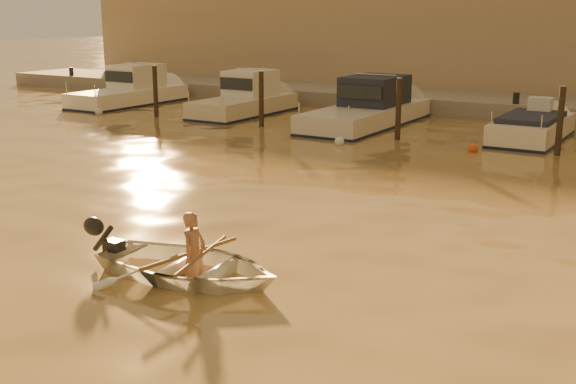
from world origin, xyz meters
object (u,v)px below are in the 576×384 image
Objects in this scene: dinghy at (189,266)px; moored_boat_2 at (367,108)px; moored_boat_3 at (532,133)px; moored_boat_0 at (128,91)px; waterfront_building at (514,48)px; person at (194,255)px; moored_boat_1 at (244,99)px.

moored_boat_2 is (-4.27, 15.59, 0.43)m from dinghy.
moored_boat_0 is at bearing 180.00° from moored_boat_3.
waterfront_building reaches higher than moored_boat_0.
moored_boat_3 is (17.60, 0.00, -0.40)m from moored_boat_0.
person is at bearing -74.33° from moored_boat_2.
dinghy is at bearing -58.06° from moored_boat_1.
moored_boat_2 is at bearing 10.95° from person.
moored_boat_1 reaches higher than person.
dinghy is 0.40× the size of moored_boat_2.
dinghy is at bearing -74.68° from moored_boat_2.
moored_boat_2 reaches higher than person.
waterfront_building is at bearing 77.92° from moored_boat_2.
moored_boat_1 is 13.60m from waterfront_building.
person is 0.03× the size of waterfront_building.
dinghy is 26.75m from waterfront_building.
moored_boat_0 reaches higher than person.
moored_boat_3 is 11.76m from waterfront_building.
moored_boat_0 is 0.14× the size of waterfront_building.
moored_boat_3 is at bearing -10.73° from dinghy.
person is 16.18m from moored_boat_2.
person is 0.26× the size of moored_boat_3.
moored_boat_1 is at bearing -125.34° from waterfront_building.
moored_boat_1 is (-9.72, 15.59, 0.43)m from dinghy.
moored_boat_0 is 1.10× the size of moored_boat_1.
dinghy is 0.22m from person.
moored_boat_2 is at bearing -102.08° from waterfront_building.
waterfront_building is at bearing 38.07° from moored_boat_0.
dinghy is at bearing -85.87° from waterfront_building.
moored_boat_0 is 11.69m from moored_boat_2.
waterfront_building is (-2.02, 26.58, 2.01)m from person.
moored_boat_1 is at bearing 0.00° from moored_boat_0.
dinghy is 22.32m from moored_boat_0.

